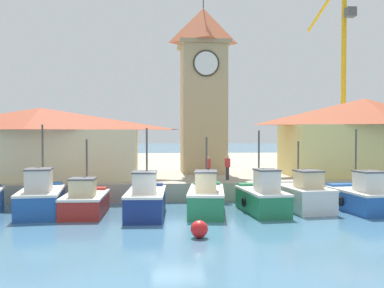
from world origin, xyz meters
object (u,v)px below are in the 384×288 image
(dock_worker_near_tower, at_px, (227,167))
(fishing_boat_left_outer, at_px, (41,198))
(port_crane_near, at_px, (342,91))
(dock_worker_along_quay, at_px, (208,168))
(warehouse_left, at_px, (41,142))
(fishing_boat_center, at_px, (206,198))
(mooring_buoy, at_px, (199,229))
(fishing_boat_right_outer, at_px, (361,197))
(fishing_boat_mid_left, at_px, (146,200))
(clock_tower, at_px, (203,86))
(fishing_boat_left_inner, at_px, (85,201))
(fishing_boat_right_inner, at_px, (303,195))
(fishing_boat_mid_right, at_px, (262,198))
(warehouse_right, at_px, (364,136))

(dock_worker_near_tower, bearing_deg, fishing_boat_left_outer, -154.80)
(port_crane_near, xyz_separation_m, dock_worker_along_quay, (-17.63, -19.81, -6.84))
(warehouse_left, distance_m, port_crane_near, 33.75)
(fishing_boat_center, bearing_deg, dock_worker_near_tower, 69.31)
(fishing_boat_left_outer, distance_m, mooring_buoy, 9.73)
(fishing_boat_right_outer, bearing_deg, warehouse_left, 156.84)
(fishing_boat_mid_left, distance_m, dock_worker_along_quay, 6.83)
(fishing_boat_center, xyz_separation_m, clock_tower, (1.23, 11.40, 7.07))
(fishing_boat_left_inner, xyz_separation_m, fishing_boat_right_inner, (11.70, 0.28, 0.12))
(fishing_boat_right_outer, bearing_deg, fishing_boat_mid_left, -178.76)
(fishing_boat_mid_right, bearing_deg, port_crane_near, 58.32)
(clock_tower, distance_m, mooring_buoy, 18.58)
(fishing_boat_left_inner, relative_size, fishing_boat_right_inner, 0.95)
(fishing_boat_right_outer, relative_size, mooring_buoy, 6.28)
(fishing_boat_right_outer, relative_size, clock_tower, 0.31)
(fishing_boat_right_inner, bearing_deg, clock_tower, 110.95)
(warehouse_right, bearing_deg, mooring_buoy, -135.36)
(fishing_boat_right_outer, distance_m, port_crane_near, 28.14)
(clock_tower, bearing_deg, fishing_boat_right_inner, -69.05)
(fishing_boat_mid_right, xyz_separation_m, warehouse_right, (9.71, 8.23, 3.20))
(fishing_boat_left_outer, bearing_deg, fishing_boat_right_inner, -0.33)
(fishing_boat_mid_right, bearing_deg, fishing_boat_mid_left, -176.84)
(fishing_boat_mid_left, xyz_separation_m, mooring_buoy, (2.18, -4.92, -0.46))
(clock_tower, bearing_deg, fishing_boat_left_outer, -132.25)
(fishing_boat_mid_left, bearing_deg, fishing_boat_left_inner, 166.77)
(fishing_boat_right_outer, distance_m, warehouse_right, 9.90)
(mooring_buoy, bearing_deg, fishing_boat_right_inner, 42.99)
(fishing_boat_mid_left, xyz_separation_m, port_crane_near, (21.53, 25.30, 8.01))
(fishing_boat_mid_left, xyz_separation_m, dock_worker_near_tower, (5.28, 6.15, 1.17))
(fishing_boat_left_inner, distance_m, clock_tower, 15.28)
(fishing_boat_left_outer, relative_size, port_crane_near, 0.25)
(fishing_boat_left_inner, distance_m, warehouse_right, 20.80)
(warehouse_left, relative_size, warehouse_right, 1.12)
(fishing_boat_left_outer, xyz_separation_m, port_crane_near, (26.98, 24.19, 8.00))
(dock_worker_along_quay, bearing_deg, warehouse_right, 14.45)
(warehouse_left, height_order, warehouse_right, warehouse_right)
(fishing_boat_mid_right, bearing_deg, warehouse_right, 40.26)
(fishing_boat_center, distance_m, dock_worker_along_quay, 5.15)
(clock_tower, bearing_deg, fishing_boat_left_inner, -123.94)
(fishing_boat_right_inner, relative_size, clock_tower, 0.31)
(fishing_boat_right_inner, relative_size, dock_worker_along_quay, 2.74)
(port_crane_near, bearing_deg, fishing_boat_mid_right, -121.68)
(mooring_buoy, bearing_deg, fishing_boat_center, 79.81)
(dock_worker_near_tower, relative_size, dock_worker_along_quay, 1.00)
(fishing_boat_left_inner, xyz_separation_m, fishing_boat_center, (6.30, -0.21, 0.12))
(fishing_boat_mid_left, distance_m, dock_worker_near_tower, 8.19)
(fishing_boat_center, bearing_deg, fishing_boat_right_inner, 5.24)
(fishing_boat_right_inner, bearing_deg, fishing_boat_left_outer, 179.67)
(fishing_boat_left_inner, xyz_separation_m, mooring_buoy, (5.32, -5.66, -0.33))
(warehouse_left, xyz_separation_m, mooring_buoy, (9.28, -13.16, -3.22))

